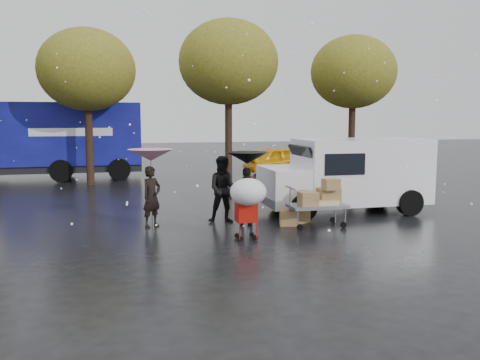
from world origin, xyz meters
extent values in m
plane|color=black|center=(0.00, 0.00, 0.00)|extent=(90.00, 90.00, 0.00)
imported|color=black|center=(-1.57, 0.97, 0.79)|extent=(0.69, 0.66, 1.59)
imported|color=black|center=(0.37, 1.06, 0.90)|extent=(0.99, 0.84, 1.81)
imported|color=black|center=(0.86, 0.44, 0.77)|extent=(0.92, 0.41, 1.55)
cylinder|color=#4C4C4C|center=(-1.57, 0.97, 0.94)|extent=(0.02, 0.02, 1.88)
cone|color=#C75288|center=(-1.57, 0.97, 1.88)|extent=(1.18, 1.18, 0.30)
sphere|color=#4C4C4C|center=(-1.57, 0.97, 1.91)|extent=(0.06, 0.06, 0.06)
cylinder|color=#4C4C4C|center=(0.86, 0.44, 0.90)|extent=(0.02, 0.02, 1.80)
cone|color=black|center=(0.86, 0.44, 1.80)|extent=(1.08, 1.08, 0.30)
sphere|color=#4C4C4C|center=(0.86, 0.44, 1.83)|extent=(0.06, 0.06, 0.06)
cube|color=slate|center=(2.61, -0.08, 0.55)|extent=(1.50, 0.80, 0.08)
cylinder|color=slate|center=(1.86, -0.08, 0.80)|extent=(0.04, 0.04, 0.60)
cube|color=olive|center=(2.96, 0.02, 0.79)|extent=(0.55, 0.45, 0.40)
cube|color=olive|center=(2.31, -0.18, 0.77)|extent=(0.45, 0.40, 0.35)
cube|color=olive|center=(2.91, -0.23, 1.13)|extent=(0.40, 0.35, 0.28)
cube|color=#C3B187|center=(2.66, -0.08, 0.65)|extent=(0.90, 0.55, 0.12)
cylinder|color=black|center=(2.01, -0.40, 0.08)|extent=(0.16, 0.05, 0.16)
cylinder|color=black|center=(2.01, 0.24, 0.08)|extent=(0.16, 0.05, 0.16)
cylinder|color=black|center=(3.21, -0.40, 0.08)|extent=(0.16, 0.05, 0.16)
cylinder|color=black|center=(3.21, 0.24, 0.08)|extent=(0.16, 0.05, 0.16)
cube|color=#B8140A|center=(0.46, -0.96, 0.65)|extent=(0.47, 0.41, 0.45)
cylinder|color=#B8140A|center=(0.46, -1.15, 1.02)|extent=(0.42, 0.02, 0.02)
cylinder|color=#4C4C4C|center=(0.46, -1.15, 0.95)|extent=(0.02, 0.02, 0.60)
ellipsoid|color=white|center=(0.46, -1.15, 1.15)|extent=(0.84, 0.84, 0.63)
cylinder|color=black|center=(0.28, -1.12, 0.06)|extent=(0.12, 0.04, 0.12)
cylinder|color=black|center=(0.28, -0.80, 0.06)|extent=(0.12, 0.04, 0.12)
cylinder|color=black|center=(0.64, -1.12, 0.06)|extent=(0.12, 0.04, 0.12)
cylinder|color=black|center=(0.64, -0.80, 0.06)|extent=(0.12, 0.04, 0.12)
cube|color=white|center=(4.71, 1.65, 1.25)|extent=(3.80, 2.00, 1.90)
cube|color=white|center=(2.31, 1.65, 0.85)|extent=(1.20, 1.95, 1.10)
cube|color=black|center=(2.86, 1.65, 1.70)|extent=(0.37, 1.70, 0.67)
cube|color=slate|center=(1.76, 1.65, 0.45)|extent=(0.12, 1.90, 0.25)
cylinder|color=black|center=(2.51, 0.70, 0.38)|extent=(0.76, 0.28, 0.76)
cylinder|color=black|center=(2.51, 2.60, 0.38)|extent=(0.76, 0.28, 0.76)
cylinder|color=black|center=(5.81, 0.70, 0.38)|extent=(0.76, 0.28, 0.76)
cylinder|color=black|center=(5.81, 2.60, 0.38)|extent=(0.76, 0.28, 0.76)
cube|color=navy|center=(-4.29, 12.37, 2.10)|extent=(6.00, 2.50, 2.80)
cube|color=black|center=(-5.29, 12.37, 0.55)|extent=(8.00, 2.30, 0.35)
cube|color=white|center=(-4.29, 11.11, 2.20)|extent=(3.50, 0.03, 0.35)
cylinder|color=black|center=(-2.29, 11.22, 0.50)|extent=(1.00, 0.30, 1.00)
cylinder|color=black|center=(-2.29, 13.52, 0.50)|extent=(1.00, 0.30, 1.00)
cube|color=olive|center=(1.94, 0.26, 0.20)|extent=(0.52, 0.46, 0.41)
cube|color=olive|center=(2.38, 0.56, 0.18)|extent=(0.56, 0.50, 0.35)
imported|color=#FFB50D|center=(5.84, 12.12, 0.69)|extent=(4.24, 2.21, 1.38)
cylinder|color=black|center=(-3.50, 10.00, 2.24)|extent=(0.32, 0.32, 4.48)
ellipsoid|color=#485819|center=(-3.50, 10.00, 4.80)|extent=(4.00, 4.00, 3.40)
cylinder|color=black|center=(2.50, 10.00, 2.45)|extent=(0.32, 0.32, 4.90)
ellipsoid|color=#485819|center=(2.50, 10.00, 5.25)|extent=(4.40, 4.40, 3.74)
cylinder|color=black|center=(8.50, 10.00, 2.31)|extent=(0.32, 0.32, 4.62)
ellipsoid|color=#485819|center=(8.50, 10.00, 4.95)|extent=(4.00, 4.00, 3.40)
camera|label=1|loc=(-2.47, -12.23, 2.85)|focal=38.00mm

